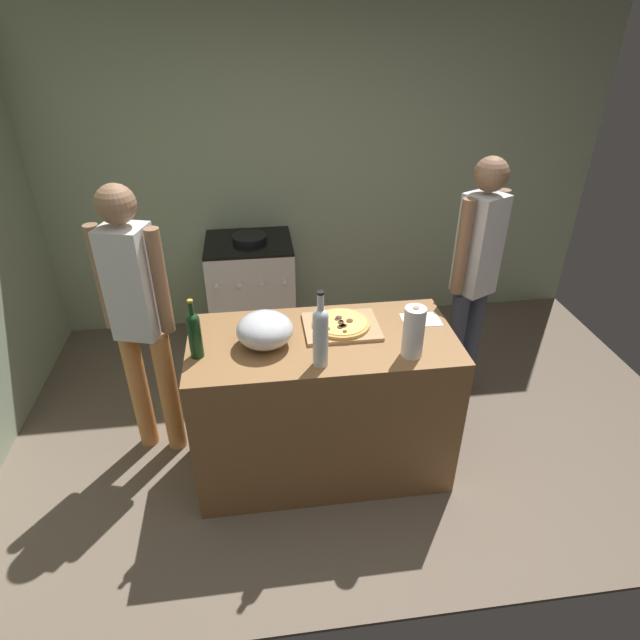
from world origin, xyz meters
The scene contains 13 objects.
ground_plane centered at (0.00, 1.23, -0.01)m, with size 4.69×3.06×0.02m, color #6B5B4C.
kitchen_wall_rear centered at (0.00, 2.51, 1.30)m, with size 4.69×0.10×2.60m, color #99A889.
counter centered at (-0.13, 0.70, 0.44)m, with size 1.40×0.68×0.89m, color olive.
cutting_board centered at (-0.01, 0.79, 0.90)m, with size 0.40×0.32×0.02m, color tan.
pizza centered at (-0.01, 0.79, 0.92)m, with size 0.31×0.31×0.03m.
mixing_bowl centered at (-0.42, 0.68, 0.98)m, with size 0.29×0.29×0.18m.
paper_towel_roll centered at (0.29, 0.49, 1.02)m, with size 0.11×0.11×0.27m.
wine_bottle_green centered at (-0.17, 0.47, 1.06)m, with size 0.07×0.07×0.40m.
wine_bottle_amber centered at (-0.76, 0.62, 1.02)m, with size 0.07×0.07×0.32m.
recipe_sheet centered at (0.44, 0.82, 0.89)m, with size 0.21×0.15×0.00m, color white.
stove centered at (-0.49, 2.11, 0.44)m, with size 0.64×0.59×0.91m.
person_in_stripes centered at (-1.10, 0.99, 0.96)m, with size 0.38×0.26×1.66m.
person_in_red centered at (0.90, 1.22, 0.96)m, with size 0.34×0.27×1.66m.
Camera 1 is at (-0.44, -1.57, 2.37)m, focal length 29.41 mm.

